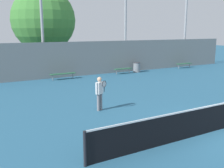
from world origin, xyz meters
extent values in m
plane|color=#285B7A|center=(0.00, 0.00, 0.00)|extent=(100.00, 100.00, 0.00)
cylinder|color=black|center=(-5.47, 0.00, 0.52)|extent=(0.09, 0.09, 1.04)
cube|color=black|center=(0.00, 0.00, 0.50)|extent=(10.85, 0.03, 0.99)
cube|color=white|center=(0.00, 0.00, 1.02)|extent=(10.85, 0.04, 0.05)
cylinder|color=slate|center=(-2.80, 4.45, 0.40)|extent=(0.14, 0.14, 0.81)
cylinder|color=slate|center=(-2.64, 4.53, 0.40)|extent=(0.14, 0.14, 0.81)
cube|color=white|center=(-2.72, 4.49, 1.08)|extent=(0.39, 0.32, 0.55)
cylinder|color=white|center=(-2.92, 4.40, 1.09)|extent=(0.10, 0.10, 0.54)
cylinder|color=white|center=(-2.52, 4.58, 1.09)|extent=(0.10, 0.10, 0.54)
sphere|color=#DBAD89|center=(-2.72, 4.49, 1.50)|extent=(0.22, 0.22, 0.22)
cylinder|color=black|center=(-2.61, 4.23, 1.06)|extent=(0.03, 0.03, 0.22)
torus|color=black|center=(-2.61, 4.23, 1.31)|extent=(0.30, 0.15, 0.31)
cylinder|color=silver|center=(-2.61, 4.23, 1.31)|extent=(0.25, 0.11, 0.27)
cube|color=#28663D|center=(3.98, 13.11, 0.44)|extent=(1.64, 0.40, 0.04)
cylinder|color=gray|center=(3.33, 13.11, 0.21)|extent=(0.06, 0.06, 0.42)
cylinder|color=gray|center=(4.64, 13.11, 0.21)|extent=(0.06, 0.06, 0.42)
cube|color=#28663D|center=(11.32, 13.11, 0.44)|extent=(1.85, 0.40, 0.04)
cylinder|color=gray|center=(10.59, 13.11, 0.21)|extent=(0.06, 0.06, 0.42)
cylinder|color=gray|center=(12.06, 13.11, 0.21)|extent=(0.06, 0.06, 0.42)
cube|color=#28663D|center=(-1.51, 13.11, 0.44)|extent=(2.03, 0.40, 0.04)
cylinder|color=gray|center=(-2.32, 13.11, 0.21)|extent=(0.06, 0.06, 0.42)
cylinder|color=gray|center=(-0.70, 13.11, 0.21)|extent=(0.06, 0.06, 0.42)
cylinder|color=#939399|center=(12.50, 14.42, 5.41)|extent=(0.23, 0.23, 10.81)
cylinder|color=#939399|center=(-2.58, 14.44, 5.73)|extent=(0.22, 0.22, 11.46)
cylinder|color=#939399|center=(4.85, 14.12, 4.68)|extent=(0.21, 0.21, 9.36)
cylinder|color=gray|center=(5.57, 13.26, 0.42)|extent=(0.63, 0.63, 0.84)
cylinder|color=#333338|center=(5.57, 13.26, 0.86)|extent=(0.67, 0.67, 0.04)
cube|color=gray|center=(0.00, 13.98, 1.42)|extent=(33.92, 0.06, 2.84)
cylinder|color=brown|center=(-1.28, 18.65, 1.16)|extent=(0.33, 0.33, 2.32)
sphere|color=#428438|center=(-1.28, 18.65, 4.69)|extent=(5.91, 5.91, 5.91)
camera|label=1|loc=(-8.15, -6.18, 3.71)|focal=42.00mm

